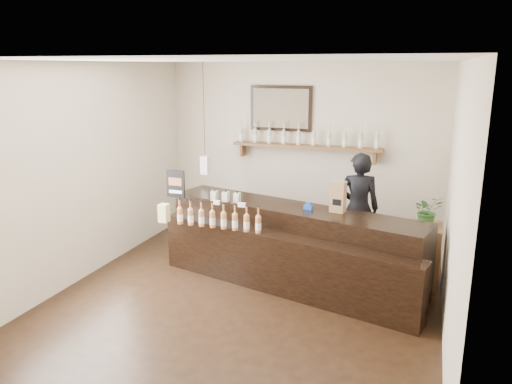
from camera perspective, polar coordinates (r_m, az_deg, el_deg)
The scene contains 10 objects.
ground at distance 6.27m, azimuth -0.92°, elevation -11.69°, with size 5.00×5.00×0.00m, color black.
room_shell at distance 5.73m, azimuth -0.99°, elevation 3.81°, with size 5.00×5.00×5.00m.
back_wall_decor at distance 8.01m, azimuth 3.95°, elevation 7.16°, with size 2.66×0.96×1.69m.
counter at distance 6.49m, azimuth 3.77°, elevation -6.39°, with size 3.54×1.75×1.14m.
promo_sign at distance 6.92m, azimuth -9.18°, elevation 0.93°, with size 0.28×0.03×0.39m.
paper_bag at distance 6.24m, azimuth 9.35°, elevation -0.54°, with size 0.19×0.16×0.39m.
tape_dispenser at distance 6.33m, azimuth 5.99°, elevation -1.67°, with size 0.12×0.07×0.10m.
side_cabinet at distance 6.78m, azimuth 18.61°, elevation -6.80°, with size 0.40×0.55×0.79m.
potted_plant at distance 6.60m, azimuth 19.01°, elevation -2.02°, with size 0.35×0.30×0.39m, color #2F5D25.
shopkeeper at distance 7.13m, azimuth 11.63°, elevation -1.03°, with size 0.66×0.43×1.80m, color black.
Camera 1 is at (1.99, -5.28, 2.74)m, focal length 35.00 mm.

